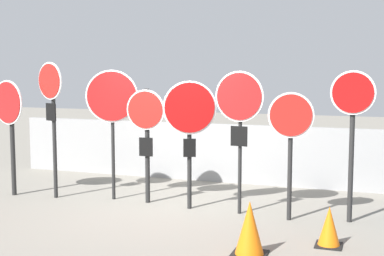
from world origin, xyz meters
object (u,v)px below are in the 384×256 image
(stop_sign_0, at_px, (9,115))
(traffic_cone_1, at_px, (250,228))
(stop_sign_5, at_px, (239,109))
(stop_sign_1, at_px, (51,101))
(stop_sign_2, at_px, (112,104))
(stop_sign_7, at_px, (352,116))
(traffic_cone_0, at_px, (329,227))
(stop_sign_3, at_px, (146,125))
(stop_sign_4, at_px, (190,118))
(stop_sign_6, at_px, (291,129))

(stop_sign_0, height_order, traffic_cone_1, stop_sign_0)
(traffic_cone_1, bearing_deg, stop_sign_5, 108.61)
(stop_sign_1, distance_m, stop_sign_2, 1.12)
(stop_sign_7, bearing_deg, traffic_cone_0, -96.62)
(stop_sign_5, bearing_deg, stop_sign_0, -172.60)
(stop_sign_0, relative_size, traffic_cone_1, 3.07)
(stop_sign_3, relative_size, traffic_cone_0, 3.75)
(stop_sign_1, bearing_deg, traffic_cone_0, 8.39)
(stop_sign_2, xyz_separation_m, stop_sign_7, (4.11, -0.09, -0.09))
(stop_sign_1, distance_m, stop_sign_4, 2.63)
(stop_sign_7, bearing_deg, stop_sign_1, -176.17)
(stop_sign_1, bearing_deg, stop_sign_4, 22.37)
(stop_sign_3, height_order, stop_sign_5, stop_sign_5)
(stop_sign_1, bearing_deg, stop_sign_0, -153.80)
(stop_sign_0, bearing_deg, traffic_cone_0, 6.49)
(stop_sign_4, relative_size, traffic_cone_0, 4.02)
(stop_sign_2, height_order, stop_sign_5, stop_sign_2)
(stop_sign_6, xyz_separation_m, traffic_cone_1, (-0.22, -1.73, -1.10))
(stop_sign_7, xyz_separation_m, traffic_cone_0, (-0.19, -1.24, -1.39))
(stop_sign_6, height_order, stop_sign_7, stop_sign_7)
(stop_sign_0, relative_size, traffic_cone_0, 4.00)
(stop_sign_7, relative_size, traffic_cone_0, 4.34)
(stop_sign_0, bearing_deg, stop_sign_5, 18.01)
(stop_sign_1, xyz_separation_m, stop_sign_7, (5.21, 0.15, -0.12))
(stop_sign_0, relative_size, stop_sign_7, 0.92)
(traffic_cone_1, bearing_deg, stop_sign_0, 161.04)
(stop_sign_5, bearing_deg, stop_sign_6, -1.62)
(stop_sign_1, height_order, stop_sign_3, stop_sign_1)
(stop_sign_3, distance_m, stop_sign_6, 2.57)
(stop_sign_1, relative_size, stop_sign_2, 1.06)
(traffic_cone_1, bearing_deg, stop_sign_4, 128.34)
(stop_sign_4, distance_m, traffic_cone_1, 2.66)
(stop_sign_1, height_order, stop_sign_2, stop_sign_1)
(stop_sign_0, distance_m, stop_sign_6, 5.18)
(stop_sign_3, relative_size, stop_sign_6, 1.01)
(stop_sign_6, bearing_deg, traffic_cone_1, -105.40)
(stop_sign_1, xyz_separation_m, stop_sign_3, (1.76, 0.22, -0.39))
(stop_sign_5, distance_m, stop_sign_6, 0.89)
(stop_sign_4, bearing_deg, stop_sign_1, 159.49)
(stop_sign_6, bearing_deg, stop_sign_5, 164.58)
(stop_sign_3, relative_size, stop_sign_7, 0.86)
(stop_sign_1, relative_size, stop_sign_6, 1.24)
(stop_sign_0, distance_m, stop_sign_3, 2.65)
(stop_sign_1, height_order, stop_sign_4, stop_sign_1)
(stop_sign_0, height_order, stop_sign_7, stop_sign_7)
(stop_sign_0, xyz_separation_m, stop_sign_7, (6.07, 0.23, 0.15))
(stop_sign_0, height_order, stop_sign_2, stop_sign_2)
(stop_sign_4, height_order, stop_sign_5, stop_sign_5)
(traffic_cone_1, bearing_deg, stop_sign_3, 139.20)
(stop_sign_0, xyz_separation_m, stop_sign_1, (0.86, 0.08, 0.27))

